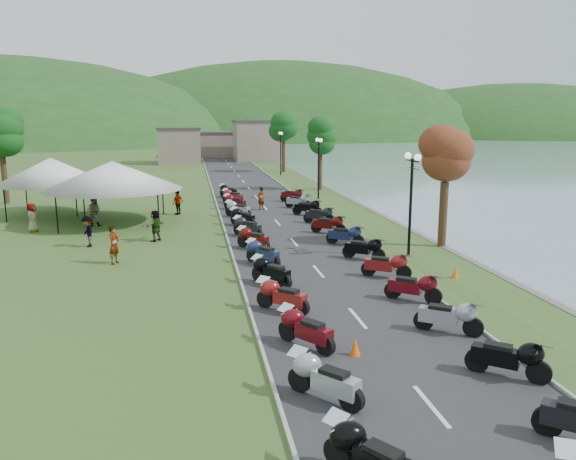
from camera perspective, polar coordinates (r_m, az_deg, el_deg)
name	(u,v)px	position (r m, az deg, el deg)	size (l,w,h in m)	color
road	(256,197)	(48.22, -3.25, 3.35)	(7.00, 120.00, 0.02)	#303033
hills_backdrop	(205,136)	(207.62, -8.39, 9.40)	(360.00, 120.00, 76.00)	#285621
far_building	(212,144)	(92.60, -7.75, 8.66)	(18.00, 16.00, 5.00)	gray
moto_row_left	(262,254)	(25.93, -2.65, -2.42)	(2.60, 47.49, 1.10)	#331411
moto_row_right	(362,249)	(27.10, 7.50, -1.90)	(2.60, 40.29, 1.10)	#331411
vendor_tent_main	(114,192)	(37.74, -17.28, 3.67)	(5.82, 5.82, 4.00)	silver
vendor_tent_side	(53,187)	(42.42, -22.80, 4.09)	(4.90, 4.90, 4.00)	silver
tree_lakeside	(445,173)	(30.26, 15.69, 5.58)	(2.80, 2.80, 7.78)	#165519
pedestrian_a	(115,264)	(27.55, -17.14, -3.27)	(0.66, 0.48, 1.80)	slate
pedestrian_b	(95,226)	(37.40, -19.05, 0.38)	(0.92, 0.51, 1.90)	slate
pedestrian_c	(89,247)	(31.52, -19.57, -1.62)	(1.06, 0.44, 1.64)	slate
traffic_cone_near	(355,347)	(16.53, 6.84, -11.75)	(0.33, 0.33, 0.52)	#F2590C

